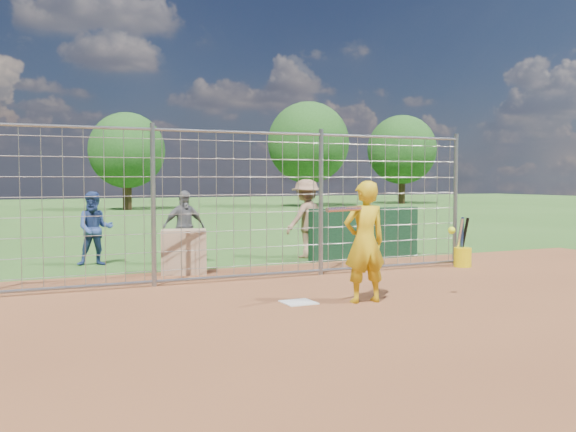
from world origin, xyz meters
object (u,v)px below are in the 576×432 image
bucket_with_bats (462,254)px  bystander_a (95,229)px  bystander_b (184,228)px  batter (365,242)px  equipment_bin (184,252)px  bystander_c (306,219)px

bucket_with_bats → bystander_a: bearing=153.5°
bystander_b → bucket_with_bats: size_ratio=1.53×
batter → equipment_bin: 4.04m
equipment_bin → bucket_with_bats: bearing=0.6°
bystander_a → batter: bearing=-54.1°
bystander_a → equipment_bin: (1.30, -1.81, -0.33)m
batter → bystander_c: (1.54, 4.92, 0.01)m
bystander_c → bystander_b: bearing=-19.4°
equipment_bin → bucket_with_bats: 5.37m
bystander_a → bystander_c: 4.42m
bystander_c → bucket_with_bats: bearing=108.4°
bystander_a → equipment_bin: bearing=-45.5°
bucket_with_bats → bystander_b: bearing=151.9°
bystander_b → batter: bearing=-82.0°
equipment_bin → batter: bearing=-51.6°
bystander_a → bystander_c: bystander_c is taller
bystander_b → bystander_c: 2.75m
equipment_bin → bucket_with_bats: size_ratio=0.82×
bystander_c → bucket_with_bats: 3.42m
bystander_b → bucket_with_bats: bearing=-34.0°
bystander_a → bucket_with_bats: bearing=-17.7°
bystander_a → equipment_bin: bystander_a is taller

